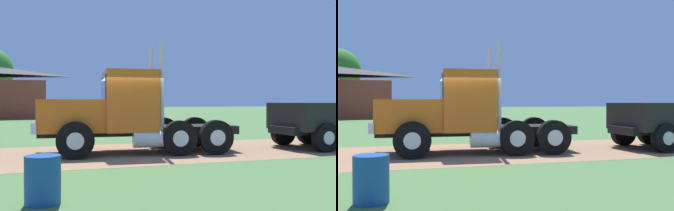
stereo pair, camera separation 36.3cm
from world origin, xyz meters
TOP-DOWN VIEW (x-y plane):
  - ground_plane at (0.00, 0.00)m, footprint 200.00×200.00m
  - dirt_track at (0.00, 0.00)m, footprint 120.00×5.47m
  - truck_foreground_white at (-0.07, 0.14)m, footprint 6.91×3.01m
  - steel_barrel at (-2.49, -5.84)m, footprint 0.60×0.60m

SIDE VIEW (x-z plane):
  - ground_plane at x=0.00m, z-range 0.00..0.00m
  - dirt_track at x=0.00m, z-range 0.00..0.01m
  - steel_barrel at x=-2.49m, z-range 0.00..0.83m
  - truck_foreground_white at x=-0.07m, z-range -0.53..3.15m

